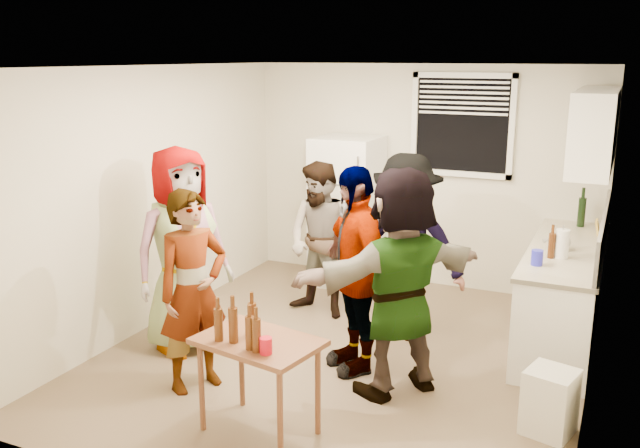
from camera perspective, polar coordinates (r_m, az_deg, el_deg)
The scene contains 23 objects.
room at distance 6.12m, azimuth 2.02°, elevation -11.00°, with size 4.00×4.50×2.50m, color beige, non-canonical shape.
window at distance 7.56m, azimuth 11.87°, elevation 8.14°, with size 1.12×0.10×1.06m, color white, non-canonical shape.
refrigerator at distance 7.76m, azimuth 2.29°, elevation 1.09°, with size 0.70×0.70×1.70m, color white.
counter_lower at distance 6.65m, azimuth 19.75°, elevation -5.76°, with size 0.60×2.20×0.86m, color white.
countertop at distance 6.52m, azimuth 20.08°, elevation -2.03°, with size 0.64×2.22×0.04m, color beige.
backsplash at distance 6.46m, azimuth 22.74°, elevation -0.58°, with size 0.03×2.20×0.36m, color #A39C94.
upper_cabinets at distance 6.51m, azimuth 22.17°, elevation 7.39°, with size 0.34×1.60×0.70m, color white.
kettle at distance 6.41m, azimuth 19.56°, elevation -2.07°, with size 0.22×0.18×0.18m, color silver, non-canonical shape.
paper_towel at distance 6.16m, azimuth 19.61°, elevation -2.70°, with size 0.12×0.12×0.25m, color white.
wine_bottle at distance 7.35m, azimuth 21.07°, elevation -0.19°, with size 0.08×0.08×0.30m, color black.
beer_bottle_counter at distance 6.13m, azimuth 18.83°, elevation -2.72°, with size 0.06×0.06×0.22m, color #47230C.
blue_cup at distance 5.89m, azimuth 17.76°, elevation -3.32°, with size 0.10×0.10×0.13m, color #2526C8.
picture_frame at distance 7.07m, azimuth 22.33°, elevation -0.26°, with size 0.02×0.17×0.14m, color #F6C549.
trash_bin at distance 5.14m, azimuth 18.80°, elevation -13.84°, with size 0.32×0.32×0.47m, color silver.
serving_table at distance 5.03m, azimuth -5.05°, elevation -16.98°, with size 0.83×0.55×0.70m, color brown, non-canonical shape.
beer_bottle_table at distance 4.69m, azimuth -7.27°, elevation -9.83°, with size 0.06×0.06×0.25m, color #47230C.
red_cup at distance 4.50m, azimuth -4.56°, elevation -10.82°, with size 0.08×0.08×0.11m, color #B70C1B.
guest_grey at distance 6.40m, azimuth -11.14°, elevation -10.12°, with size 0.90×1.84×0.59m, color gray.
guest_stripe at distance 5.70m, azimuth -10.26°, elevation -13.22°, with size 0.59×1.61×0.39m, color #141933.
guest_back_left at distance 7.03m, azimuth 0.15°, elevation -7.57°, with size 0.77×1.57×0.60m, color brown.
guest_back_right at distance 6.54m, azimuth 6.99°, elevation -9.38°, with size 1.13×1.74×0.65m, color #39393E.
guest_black at distance 5.92m, azimuth 2.84°, elevation -11.91°, with size 1.02×1.74×0.42m, color black.
guest_orange at distance 5.59m, azimuth 6.51°, elevation -13.65°, with size 1.67×1.80×0.53m, color #CB8340.
Camera 1 is at (2.11, -5.13, 2.59)m, focal length 38.00 mm.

